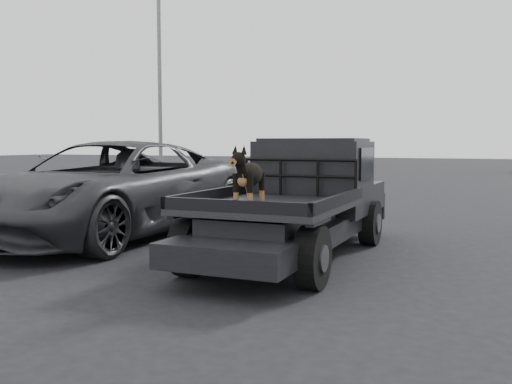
% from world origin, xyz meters
% --- Properties ---
extents(ground, '(120.00, 120.00, 0.00)m').
position_xyz_m(ground, '(0.00, 0.00, 0.00)').
color(ground, black).
rests_on(ground, ground).
extents(flatbed_ute, '(2.00, 5.40, 0.92)m').
position_xyz_m(flatbed_ute, '(0.44, 1.40, 0.46)').
color(flatbed_ute, black).
rests_on(flatbed_ute, ground).
extents(ute_cab, '(1.72, 1.30, 0.88)m').
position_xyz_m(ute_cab, '(0.44, 2.35, 1.36)').
color(ute_cab, black).
rests_on(ute_cab, flatbed_ute).
extents(headache_rack, '(1.80, 0.08, 0.55)m').
position_xyz_m(headache_rack, '(0.44, 1.60, 1.20)').
color(headache_rack, black).
rests_on(headache_rack, flatbed_ute).
extents(dog, '(0.32, 0.60, 0.74)m').
position_xyz_m(dog, '(0.51, -0.42, 1.29)').
color(dog, black).
rests_on(dog, flatbed_ute).
extents(parked_suv, '(2.93, 6.36, 1.77)m').
position_xyz_m(parked_suv, '(-3.39, 1.98, 0.88)').
color(parked_suv, '#313236').
rests_on(parked_suv, ground).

